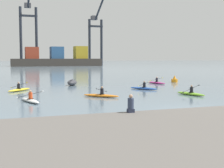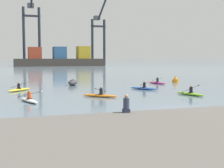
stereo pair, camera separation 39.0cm
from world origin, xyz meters
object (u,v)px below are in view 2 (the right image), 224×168
Objects in this scene: channel_buoy at (175,80)px; kayak_orange at (100,95)px; gantry_crane_west_mid at (32,26)px; seated_onlooker at (126,104)px; kayak_lime at (190,93)px; kayak_white at (29,100)px; container_barge at (60,59)px; kayak_blue at (144,88)px; kayak_magenta at (157,82)px; gantry_crane_east_mid at (99,32)px; capsized_dinghy at (73,83)px; kayak_yellow at (19,89)px.

channel_buoy is 19.73m from kayak_orange.
channel_buoy is (11.51, -106.13, -17.14)m from gantry_crane_west_mid.
seated_onlooker reaches higher than kayak_orange.
kayak_lime is 1.00× the size of kayak_white.
container_barge is 12.03× the size of kayak_blue.
seated_onlooker is (-16.73, -122.29, -1.77)m from container_barge.
kayak_blue is at bearing -127.02° from kayak_magenta.
kayak_orange is (-14.95, -12.88, -0.19)m from channel_buoy.
kayak_blue and kayak_white have the same top height.
container_barge is at bearing -39.17° from gantry_crane_west_mid.
kayak_blue is 0.92× the size of kayak_white.
gantry_crane_east_mid is 127.72m from kayak_orange.
gantry_crane_west_mid is at bearing 88.21° from capsized_dinghy.
kayak_lime is (-6.68, -14.25, -0.19)m from channel_buoy.
kayak_yellow reaches higher than kayak_blue.
seated_onlooker reaches higher than kayak_lime.
container_barge reaches higher than seated_onlooker.
capsized_dinghy is at bearing 173.68° from kayak_magenta.
seated_onlooker reaches higher than kayak_white.
gantry_crane_east_mid is at bearing 77.67° from kayak_magenta.
channel_buoy is 0.29× the size of kayak_white.
seated_onlooker is (-2.29, -12.24, 1.00)m from kayak_orange.
seated_onlooker reaches higher than channel_buoy.
capsized_dinghy is at bearing -179.01° from channel_buoy.
kayak_magenta is 21.53m from kayak_white.
seated_onlooker reaches higher than kayak_yellow.
kayak_white is (-6.16, -1.22, -0.00)m from kayak_orange.
gantry_crane_east_mid reaches higher than kayak_yellow.
gantry_crane_east_mid is (20.97, 11.65, 13.02)m from container_barge.
kayak_magenta is (11.18, -1.24, -0.18)m from capsized_dinghy.
container_barge reaches higher than kayak_white.
channel_buoy is 3.95m from kayak_magenta.
kayak_white is at bearing -100.49° from container_barge.
kayak_lime is 1.09× the size of kayak_blue.
seated_onlooker is (-13.60, -23.62, 1.00)m from kayak_magenta.
gantry_crane_east_mid is (31.97, 2.69, -1.54)m from gantry_crane_west_mid.
kayak_magenta is 16.04m from kayak_orange.
kayak_yellow is (-41.95, -114.05, -15.78)m from gantry_crane_east_mid.
channel_buoy is 0.34× the size of kayak_orange.
channel_buoy is 0.34× the size of kayak_yellow.
container_barge reaches higher than kayak_lime.
kayak_lime reaches higher than kayak_magenta.
kayak_blue is (-29.03, -116.84, -15.78)m from gantry_crane_east_mid.
kayak_magenta is at bearing 76.63° from kayak_lime.
kayak_blue is (12.92, -2.79, -0.00)m from kayak_yellow.
kayak_white is (-17.47, -12.60, 0.00)m from kayak_magenta.
kayak_magenta is at bearing 11.81° from kayak_yellow.
kayak_magenta is 18.23m from kayak_yellow.
kayak_yellow is 20.36m from seated_onlooker.
kayak_magenta is 1.00× the size of kayak_white.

